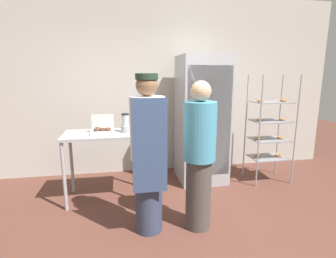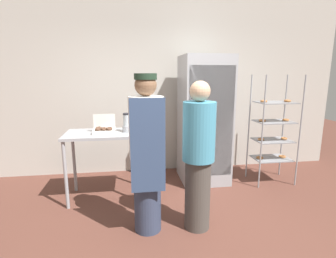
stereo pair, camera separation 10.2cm
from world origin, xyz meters
name	(u,v)px [view 1 (the left image)]	position (x,y,z in m)	size (l,w,h in m)	color
ground_plane	(189,245)	(0.00, 0.00, 0.00)	(14.00, 14.00, 0.00)	brown
back_wall	(157,86)	(0.00, 2.27, 1.49)	(6.40, 0.12, 2.99)	#B7B2A8
refrigerator	(202,120)	(0.63, 1.65, 0.99)	(0.73, 0.77, 1.98)	#9EA0A5
baking_rack	(270,130)	(1.68, 1.42, 0.83)	(0.63, 0.46, 1.69)	#93969B
prep_counter	(104,142)	(-0.87, 1.23, 0.80)	(1.06, 0.61, 0.93)	#9EA0A5
donut_box	(102,130)	(-0.88, 1.18, 0.98)	(0.29, 0.20, 0.24)	silver
blender_pitcher	(125,124)	(-0.58, 1.22, 1.04)	(0.12, 0.12, 0.26)	#99999E
person_baker	(148,153)	(-0.37, 0.34, 0.89)	(0.36, 0.38, 1.70)	#333D56
person_customer	(199,156)	(0.18, 0.31, 0.83)	(0.35, 0.35, 1.63)	#47423D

